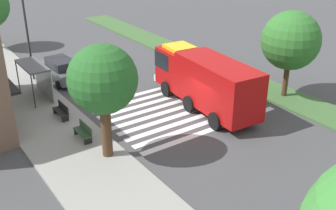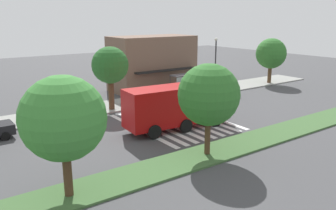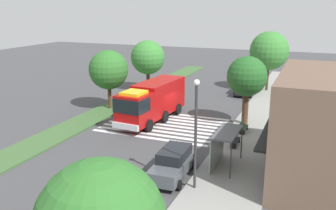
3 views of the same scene
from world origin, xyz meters
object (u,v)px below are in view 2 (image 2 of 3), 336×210
Objects in this scene: sidewalk_tree_west at (110,66)px; median_tree_far_west at (63,119)px; bus_stop_shelter at (187,81)px; median_tree_west at (209,95)px; sidewalk_tree_center at (271,54)px; fire_truck at (181,104)px; parked_car_mid at (218,90)px; bench_near_shelter at (158,96)px; bench_west_of_shelter at (131,101)px; street_lamp at (215,61)px.

median_tree_far_west is (-9.50, -14.07, -0.22)m from sidewalk_tree_west.
median_tree_west is (-9.77, -14.36, 2.27)m from bus_stop_shelter.
sidewalk_tree_center is 36.34m from median_tree_far_west.
parked_car_mid is (10.00, 6.11, -1.10)m from fire_truck.
sidewalk_tree_west reaches higher than parked_car_mid.
median_tree_far_west reaches higher than sidewalk_tree_west.
sidewalk_tree_west is (-5.74, -0.32, 3.86)m from bench_near_shelter.
fire_truck is at bearing -150.65° from parked_car_mid.
bench_west_of_shelter is 21.91m from sidewalk_tree_center.
median_tree_west is (-2.40, -14.38, 3.57)m from bench_west_of_shelter.
bus_stop_shelter reaches higher than parked_car_mid.
street_lamp is 26.67m from median_tree_far_west.
fire_truck is at bearing -91.18° from bench_west_of_shelter.
bench_near_shelter is 0.26× the size of sidewalk_tree_west.
bench_near_shelter is 6.92m from sidewalk_tree_west.
sidewalk_tree_west is at bearing 89.90° from median_tree_west.
bench_near_shelter is at bearing 0.00° from bench_west_of_shelter.
parked_car_mid is 6.94m from bench_near_shelter.
sidewalk_tree_west is at bearing -178.30° from bus_stop_shelter.
bench_west_of_shelter is at bearing 80.51° from median_tree_west.
sidewalk_tree_center reaches higher than parked_car_mid.
bus_stop_shelter is 0.54× the size of street_lamp.
bench_near_shelter is at bearing 3.15° from sidewalk_tree_west.
bench_near_shelter is 0.25× the size of street_lamp.
median_tree_far_west is at bearing -157.22° from sidewalk_tree_center.
sidewalk_tree_west is 14.07m from median_tree_west.
median_tree_far_west is (-15.24, -14.38, 3.64)m from bench_near_shelter.
sidewalk_tree_west reaches higher than fire_truck.
sidewalk_tree_center is 0.97× the size of median_tree_far_west.
median_tree_far_west is at bearing -149.17° from street_lamp.
bus_stop_shelter is 4.26m from street_lamp.
bus_stop_shelter is at bearing 36.73° from median_tree_far_west.
bench_near_shelter is at bearing 179.01° from sidewalk_tree_center.
parked_car_mid is at bearing -14.38° from bench_west_of_shelter.
fire_truck is 11.77m from parked_car_mid.
bus_stop_shelter is at bearing 1.70° from sidewalk_tree_west.
bus_stop_shelter is at bearing 169.34° from street_lamp.
bench_near_shelter is at bearing 43.35° from median_tree_far_west.
parked_car_mid is 12.42m from sidewalk_tree_center.
parked_car_mid is at bearing 28.67° from median_tree_far_west.
fire_truck is 6.53m from median_tree_west.
parked_car_mid is 3.63m from bus_stop_shelter.
street_lamp is at bearing 30.83° from median_tree_far_west.
sidewalk_tree_center is at bearing 30.35° from median_tree_west.
street_lamp is (7.66, -0.72, 3.36)m from bench_near_shelter.
bus_stop_shelter is at bearing 55.77° from median_tree_west.
bench_west_of_shelter is 15.01m from median_tree_west.
median_tree_far_west reaches higher than fire_truck.
street_lamp is 19.16m from median_tree_west.
bench_near_shelter is at bearing 156.64° from parked_car_mid.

